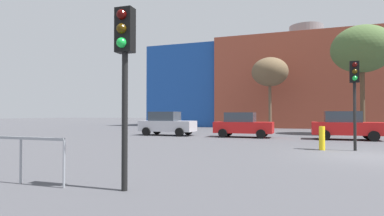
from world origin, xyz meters
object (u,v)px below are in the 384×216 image
at_px(parked_car_0, 167,124).
at_px(bollard_yellow_2, 322,138).
at_px(traffic_light_near_left, 124,56).
at_px(parked_car_2, 346,126).
at_px(traffic_light_island, 355,85).
at_px(bare_tree_0, 362,49).
at_px(bare_tree_2, 270,72).
at_px(parked_car_1, 243,125).

bearing_deg(parked_car_0, bollard_yellow_2, -32.26).
height_order(parked_car_0, traffic_light_near_left, traffic_light_near_left).
distance_m(parked_car_2, traffic_light_island, 6.41).
bearing_deg(bare_tree_0, traffic_light_island, -100.51).
distance_m(parked_car_0, parked_car_2, 11.67).
bearing_deg(bare_tree_2, bare_tree_0, -36.05).
height_order(parked_car_1, parked_car_2, parked_car_2).
xyz_separation_m(parked_car_0, bare_tree_0, (13.46, 5.40, 5.50)).
distance_m(parked_car_0, traffic_light_near_left, 16.50).
bearing_deg(bollard_yellow_2, bare_tree_2, 102.54).
bearing_deg(traffic_light_island, bare_tree_0, 172.27).
bearing_deg(parked_car_0, parked_car_2, -0.00).
xyz_separation_m(traffic_light_near_left, bare_tree_2, (0.35, 25.95, 2.94)).
bearing_deg(parked_car_0, parked_car_1, -0.00).
relative_size(parked_car_0, traffic_light_island, 1.05).
xyz_separation_m(parked_car_2, bollard_yellow_2, (-1.65, -6.33, -0.34)).
distance_m(traffic_light_near_left, bollard_yellow_2, 10.11).
xyz_separation_m(parked_car_1, bollard_yellow_2, (4.52, -6.33, -0.31)).
bearing_deg(bare_tree_2, traffic_light_island, -73.16).
bearing_deg(bare_tree_0, parked_car_0, -158.12).
bearing_deg(bare_tree_2, parked_car_1, -94.01).
relative_size(parked_car_2, bollard_yellow_2, 3.89).
bearing_deg(parked_car_2, traffic_light_near_left, -110.66).
relative_size(parked_car_0, bare_tree_2, 0.56).
bearing_deg(traffic_light_island, parked_car_1, -133.58).
height_order(parked_car_1, bare_tree_0, bare_tree_0).
bearing_deg(traffic_light_island, parked_car_0, -115.54).
height_order(parked_car_0, parked_car_2, parked_car_0).
xyz_separation_m(parked_car_2, traffic_light_near_left, (-5.77, -15.30, 1.85)).
bearing_deg(parked_car_2, bollard_yellow_2, -104.58).
relative_size(parked_car_2, bare_tree_0, 0.48).
bearing_deg(traffic_light_island, bare_tree_2, -160.37).
height_order(parked_car_0, traffic_light_island, traffic_light_island).
xyz_separation_m(parked_car_0, parked_car_2, (11.67, -0.00, -0.00)).
bearing_deg(parked_car_2, traffic_light_island, -93.31).
xyz_separation_m(bare_tree_2, bollard_yellow_2, (3.78, -16.98, -5.13)).
bearing_deg(traffic_light_near_left, parked_car_0, -160.57).
bearing_deg(parked_car_1, parked_car_0, 180.00).
distance_m(parked_car_2, bare_tree_2, 12.87).
xyz_separation_m(bare_tree_0, bollard_yellow_2, (-3.43, -11.73, -5.85)).
bearing_deg(traffic_light_island, traffic_light_near_left, -27.72).
xyz_separation_m(traffic_light_near_left, bare_tree_0, (7.55, 20.70, 3.65)).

